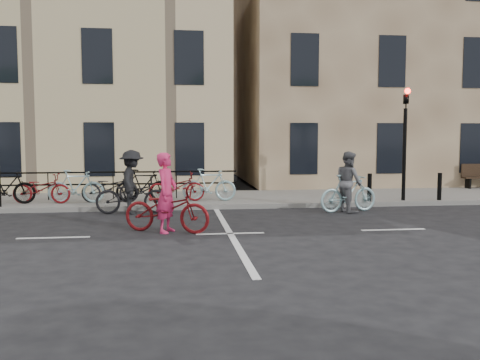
{
  "coord_description": "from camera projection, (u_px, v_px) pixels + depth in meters",
  "views": [
    {
      "loc": [
        -1.33,
        -12.27,
        2.34
      ],
      "look_at": [
        0.46,
        1.83,
        1.1
      ],
      "focal_mm": 40.0,
      "sensor_mm": 36.0,
      "label": 1
    }
  ],
  "objects": [
    {
      "name": "ground",
      "position": [
        230.0,
        234.0,
        12.5
      ],
      "size": [
        120.0,
        120.0,
        0.0
      ],
      "primitive_type": "plane",
      "color": "black",
      "rests_on": "ground"
    },
    {
      "name": "sidewalk",
      "position": [
        93.0,
        201.0,
        17.92
      ],
      "size": [
        46.0,
        4.0,
        0.15
      ],
      "primitive_type": "cube",
      "color": "slate",
      "rests_on": "ground"
    },
    {
      "name": "building_east",
      "position": [
        385.0,
        55.0,
        25.94
      ],
      "size": [
        14.0,
        10.0,
        12.0
      ],
      "primitive_type": "cube",
      "color": "#8B7054",
      "rests_on": "sidewalk"
    },
    {
      "name": "traffic_light",
      "position": [
        405.0,
        130.0,
        17.35
      ],
      "size": [
        0.18,
        0.3,
        3.9
      ],
      "color": "black",
      "rests_on": "sidewalk"
    },
    {
      "name": "bollard_east",
      "position": [
        369.0,
        187.0,
        17.27
      ],
      "size": [
        0.14,
        0.14,
        0.9
      ],
      "primitive_type": "cylinder",
      "color": "black",
      "rests_on": "sidewalk"
    },
    {
      "name": "bollard_west",
      "position": [
        440.0,
        186.0,
        17.58
      ],
      "size": [
        0.14,
        0.14,
        0.9
      ],
      "primitive_type": "cylinder",
      "color": "black",
      "rests_on": "sidewalk"
    },
    {
      "name": "parked_bikes",
      "position": [
        92.0,
        187.0,
        16.94
      ],
      "size": [
        9.35,
        1.23,
        1.05
      ],
      "color": "black",
      "rests_on": "sidewalk"
    },
    {
      "name": "cyclist_pink",
      "position": [
        167.0,
        205.0,
        12.63
      ],
      "size": [
        2.25,
        1.49,
        1.9
      ],
      "rotation": [
        0.0,
        0.0,
        1.18
      ],
      "color": "maroon",
      "rests_on": "ground"
    },
    {
      "name": "cyclist_grey",
      "position": [
        349.0,
        188.0,
        15.9
      ],
      "size": [
        1.95,
        1.01,
        1.81
      ],
      "rotation": [
        0.0,
        0.0,
        1.8
      ],
      "color": "#9BC6CB",
      "rests_on": "ground"
    },
    {
      "name": "cyclist_dark",
      "position": [
        132.0,
        189.0,
        15.55
      ],
      "size": [
        2.11,
        1.22,
        1.87
      ],
      "rotation": [
        0.0,
        0.0,
        1.55
      ],
      "color": "black",
      "rests_on": "ground"
    }
  ]
}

